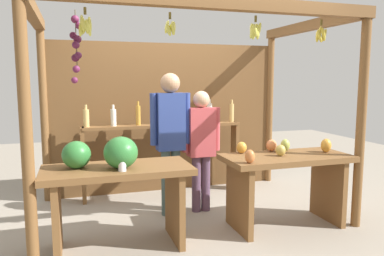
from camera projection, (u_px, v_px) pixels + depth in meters
The scene contains 7 objects.
ground_plane at pixel (187, 212), 4.59m from camera, with size 12.00×12.00×0.00m, color gray.
market_stall at pixel (176, 98), 4.85m from camera, with size 3.42×2.08×2.35m.
fruit_counter_left at pixel (114, 179), 3.51m from camera, with size 1.39×0.64×1.09m.
fruit_counter_right at pixel (285, 173), 4.09m from camera, with size 1.39×0.64×0.95m.
bottle_shelf_unit at pixel (163, 138), 5.15m from camera, with size 2.20×0.22×1.34m.
vendor_man at pixel (171, 131), 4.37m from camera, with size 0.48×0.23×1.68m.
vendor_woman at pixel (201, 141), 4.51m from camera, with size 0.48×0.20×1.47m.
Camera 1 is at (-1.28, -4.23, 1.61)m, focal length 35.04 mm.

